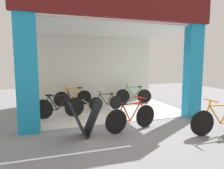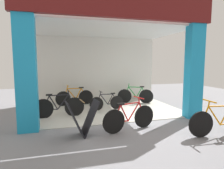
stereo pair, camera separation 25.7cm
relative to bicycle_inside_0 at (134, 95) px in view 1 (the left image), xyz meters
The scene contains 9 objects.
ground_plane 3.25m from the bicycle_inside_0, 120.88° to the right, with size 19.83×19.83×0.00m, color gray.
shop_facade 2.61m from the bicycle_inside_0, 150.90° to the right, with size 6.11×4.08×4.09m.
bicycle_inside_0 is the anchor object (origin of this frame).
bicycle_inside_1 3.85m from the bicycle_inside_0, 156.14° to the right, with size 1.76×0.48×0.97m.
bicycle_inside_2 2.85m from the bicycle_inside_0, behind, with size 1.69×0.47×0.93m.
bicycle_inside_3 1.89m from the bicycle_inside_0, 149.84° to the right, with size 1.43×0.39×0.79m.
bicycle_parked_0 3.79m from the bicycle_inside_0, 114.61° to the right, with size 1.67×0.54×0.94m.
bicycle_parked_1 4.47m from the bicycle_inside_0, 82.68° to the right, with size 1.75×0.48×0.96m.
sandwich_board_sign 4.56m from the bicycle_inside_0, 129.74° to the right, with size 0.89×0.59×0.96m.
Camera 1 is at (-2.03, -5.59, 1.92)m, focal length 30.69 mm.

